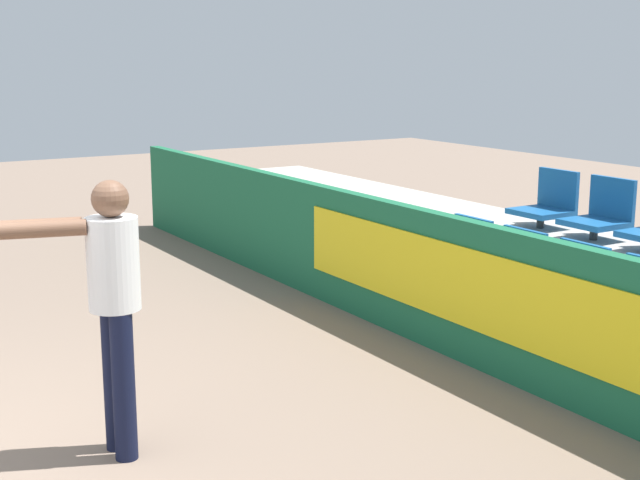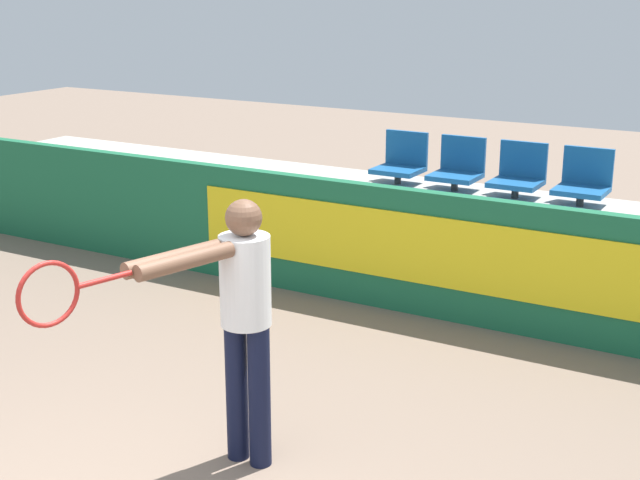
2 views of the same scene
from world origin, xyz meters
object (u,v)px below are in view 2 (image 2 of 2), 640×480
at_px(stadium_chair_4, 401,162).
at_px(stadium_chair_7, 584,182).
at_px(stadium_chair_3, 551,244).
at_px(stadium_chair_5, 458,168).
at_px(stadium_chair_2, 481,234).
at_px(stadium_chair_6, 519,175).
at_px(stadium_chair_0, 356,216).
at_px(stadium_chair_1, 416,224).
at_px(tennis_player, 235,310).

relative_size(stadium_chair_4, stadium_chair_7, 1.00).
xyz_separation_m(stadium_chair_3, stadium_chair_5, (-1.26, 1.01, 0.35)).
bearing_deg(stadium_chair_2, stadium_chair_6, 90.00).
distance_m(stadium_chair_2, stadium_chair_4, 1.66).
xyz_separation_m(stadium_chair_6, stadium_chair_7, (0.63, 0.00, 0.00)).
height_order(stadium_chair_0, stadium_chair_3, same).
height_order(stadium_chair_5, stadium_chair_6, same).
bearing_deg(stadium_chair_1, stadium_chair_4, 121.91).
distance_m(stadium_chair_3, stadium_chair_6, 1.24).
bearing_deg(stadium_chair_1, stadium_chair_0, 180.00).
relative_size(stadium_chair_2, stadium_chair_5, 1.00).
bearing_deg(stadium_chair_0, stadium_chair_6, 38.76).
bearing_deg(stadium_chair_5, tennis_player, -84.24).
relative_size(stadium_chair_1, stadium_chair_6, 1.00).
xyz_separation_m(stadium_chair_1, tennis_player, (0.46, -3.54, 0.41)).
bearing_deg(stadium_chair_5, stadium_chair_1, -90.00).
relative_size(stadium_chair_4, tennis_player, 0.33).
relative_size(stadium_chair_6, stadium_chair_7, 1.00).
bearing_deg(stadium_chair_0, stadium_chair_4, 90.00).
xyz_separation_m(stadium_chair_1, stadium_chair_4, (-0.63, 1.01, 0.35)).
relative_size(stadium_chair_3, stadium_chair_5, 1.00).
xyz_separation_m(stadium_chair_0, stadium_chair_1, (0.63, 0.00, 0.00)).
height_order(stadium_chair_1, stadium_chair_2, same).
bearing_deg(stadium_chair_7, stadium_chair_3, -90.00).
bearing_deg(stadium_chair_4, stadium_chair_0, -90.00).
height_order(stadium_chair_1, stadium_chair_3, same).
height_order(stadium_chair_2, tennis_player, tennis_player).
height_order(stadium_chair_4, stadium_chair_5, same).
relative_size(stadium_chair_5, stadium_chair_7, 1.00).
xyz_separation_m(stadium_chair_2, tennis_player, (-0.17, -3.54, 0.41)).
relative_size(stadium_chair_5, stadium_chair_6, 1.00).
bearing_deg(stadium_chair_7, tennis_player, -99.98).
xyz_separation_m(stadium_chair_5, stadium_chair_7, (1.26, 0.00, 0.00)).
xyz_separation_m(stadium_chair_7, tennis_player, (-0.80, -4.55, 0.06)).
xyz_separation_m(stadium_chair_4, stadium_chair_5, (0.63, 0.00, 0.00)).
bearing_deg(stadium_chair_3, stadium_chair_6, 121.91).
distance_m(stadium_chair_4, stadium_chair_7, 1.89).
xyz_separation_m(stadium_chair_4, stadium_chair_6, (1.26, 0.00, 0.00)).
relative_size(stadium_chair_4, stadium_chair_5, 1.00).
distance_m(stadium_chair_6, stadium_chair_7, 0.63).
bearing_deg(stadium_chair_5, stadium_chair_2, -58.09).
relative_size(stadium_chair_3, stadium_chair_7, 1.00).
bearing_deg(stadium_chair_7, stadium_chair_5, 180.00).
relative_size(stadium_chair_0, stadium_chair_5, 1.00).
bearing_deg(tennis_player, stadium_chair_3, 92.13).
distance_m(stadium_chair_3, stadium_chair_4, 2.17).
distance_m(stadium_chair_5, tennis_player, 4.58).
bearing_deg(stadium_chair_1, stadium_chair_2, 0.00).
height_order(stadium_chair_0, stadium_chair_5, stadium_chair_5).
distance_m(stadium_chair_2, stadium_chair_6, 1.07).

